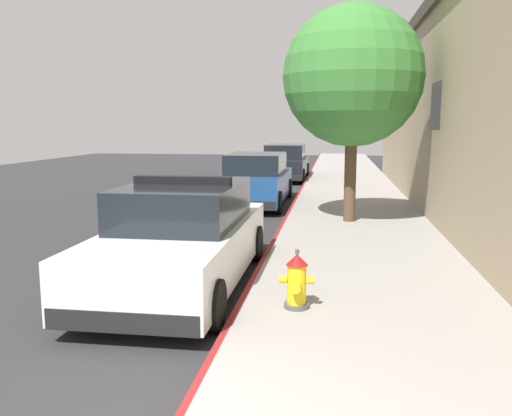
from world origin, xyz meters
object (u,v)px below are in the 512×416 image
Objects in this scene: police_cruiser at (183,238)px; fire_hydrant at (297,281)px; street_tree at (353,76)px; parked_car_silver_ahead at (256,180)px; parked_car_dark_far at (285,163)px.

police_cruiser is 6.37× the size of fire_hydrant.
police_cruiser is 0.96× the size of street_tree.
police_cruiser is at bearing -89.04° from parked_car_silver_ahead.
fire_hydrant is (1.82, -1.18, -0.25)m from police_cruiser.
parked_car_silver_ahead is 6.37× the size of fire_hydrant.
parked_car_silver_ahead reaches higher than fire_hydrant.
parked_car_silver_ahead is at bearing 90.96° from police_cruiser.
parked_car_dark_far is 0.96× the size of street_tree.
street_tree is (2.63, 5.22, 2.80)m from police_cruiser.
parked_car_silver_ahead is at bearing 129.75° from street_tree.
police_cruiser is 1.00× the size of parked_car_silver_ahead.
parked_car_silver_ahead is 0.96× the size of street_tree.
parked_car_silver_ahead is (-0.14, 8.56, -0.00)m from police_cruiser.
police_cruiser reaches higher than fire_hydrant.
street_tree reaches higher than fire_hydrant.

